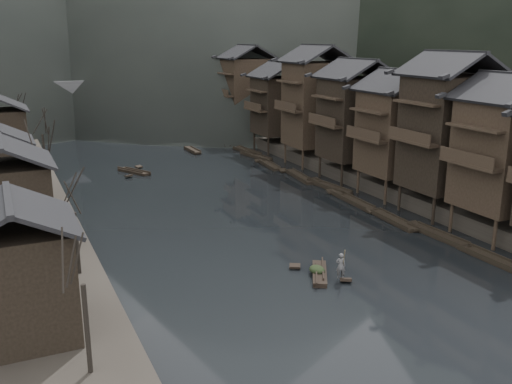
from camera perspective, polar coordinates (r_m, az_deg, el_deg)
water at (r=43.11m, az=6.07°, el=-7.14°), size 300.00×300.00×0.00m
right_bank at (r=93.95m, az=12.13°, el=5.48°), size 40.00×200.00×1.80m
stilt_houses at (r=66.19m, az=10.60°, el=8.58°), size 9.00×67.60×15.64m
left_houses at (r=55.28m, az=-24.05°, el=2.77°), size 8.10×53.20×8.73m
bare_trees at (r=56.37m, az=-20.61°, el=4.16°), size 3.70×60.96×7.41m
moored_sampans at (r=71.29m, az=3.24°, el=2.16°), size 2.93×71.57×0.47m
midriver_boats at (r=84.03m, az=-9.69°, el=3.98°), size 13.16×27.27×0.44m
stone_bridge at (r=108.69m, az=-13.74°, el=8.92°), size 40.00×6.00×9.00m
hero_sampan at (r=41.03m, az=6.38°, el=-8.04°), size 3.00×4.43×0.43m
cargo_heap at (r=40.92m, az=6.14°, el=-7.28°), size 1.02×1.34×0.61m
boatman at (r=39.89m, az=8.48°, el=-7.01°), size 0.80×0.70×1.86m
bamboo_pole at (r=39.15m, az=8.86°, el=-3.70°), size 1.39×2.30×2.96m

